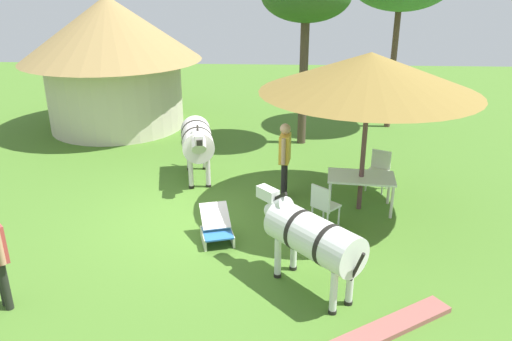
# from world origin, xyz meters

# --- Properties ---
(ground_plane) EXTENTS (36.00, 36.00, 0.00)m
(ground_plane) POSITION_xyz_m (0.00, 0.00, 0.00)
(ground_plane) COLOR #477227
(thatched_hut) EXTENTS (5.50, 5.50, 4.02)m
(thatched_hut) POSITION_xyz_m (-3.59, 6.39, 2.30)
(thatched_hut) COLOR beige
(thatched_hut) RESTS_ON ground_plane
(shade_umbrella) EXTENTS (4.28, 4.28, 3.27)m
(shade_umbrella) POSITION_xyz_m (3.32, 0.68, 2.88)
(shade_umbrella) COLOR brown
(shade_umbrella) RESTS_ON ground_plane
(patio_dining_table) EXTENTS (1.45, 0.95, 0.74)m
(patio_dining_table) POSITION_xyz_m (3.32, 0.68, 0.65)
(patio_dining_table) COLOR silver
(patio_dining_table) RESTS_ON ground_plane
(patio_chair_west_end) EXTENTS (0.59, 0.58, 0.90)m
(patio_chair_west_end) POSITION_xyz_m (3.90, 1.76, 0.52)
(patio_chair_west_end) COLOR silver
(patio_chair_west_end) RESTS_ON ground_plane
(patio_chair_near_lawn) EXTENTS (0.61, 0.61, 0.90)m
(patio_chair_near_lawn) POSITION_xyz_m (2.49, -0.21, 0.52)
(patio_chair_near_lawn) COLOR silver
(patio_chair_near_lawn) RESTS_ON ground_plane
(guest_beside_umbrella) EXTENTS (0.27, 0.61, 1.70)m
(guest_beside_umbrella) POSITION_xyz_m (1.74, 1.17, 1.02)
(guest_beside_umbrella) COLOR black
(guest_beside_umbrella) RESTS_ON ground_plane
(striped_lounge_chair) EXTENTS (0.74, 0.93, 0.60)m
(striped_lounge_chair) POSITION_xyz_m (0.49, -0.83, 0.25)
(striped_lounge_chair) COLOR #2866B0
(striped_lounge_chair) RESTS_ON ground_plane
(zebra_nearest_camera) EXTENTS (1.02, 2.15, 1.53)m
(zebra_nearest_camera) POSITION_xyz_m (-0.32, 2.13, 0.99)
(zebra_nearest_camera) COLOR silver
(zebra_nearest_camera) RESTS_ON ground_plane
(zebra_by_umbrella) EXTENTS (1.71, 1.84, 1.47)m
(zebra_by_umbrella) POSITION_xyz_m (2.14, -2.26, 0.93)
(zebra_by_umbrella) COLOR silver
(zebra_by_umbrella) RESTS_ON ground_plane
(brick_patio_kerb) EXTENTS (2.54, 1.84, 0.08)m
(brick_patio_kerb) POSITION_xyz_m (2.95, -3.39, 0.04)
(brick_patio_kerb) COLOR #96544D
(brick_patio_kerb) RESTS_ON ground_plane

